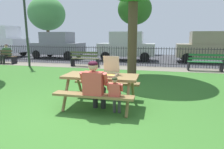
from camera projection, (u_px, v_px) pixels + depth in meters
The scene contains 19 objects.
ground at pixel (98, 94), 5.81m from camera, with size 28.00×11.37×0.02m, color #39702A.
cobblestone_walkway at pixel (125, 68), 10.56m from camera, with size 28.00×1.40×0.01m, color gray.
street_asphalt at pixel (134, 59), 14.74m from camera, with size 28.00×7.35×0.01m, color #38383D.
picnic_table_foreground at pixel (101, 82), 4.72m from camera, with size 1.81×1.49×0.79m.
pizza_box_open at pixel (110, 72), 4.63m from camera, with size 0.43×0.47×0.46m.
pizza_slice_on_table at pixel (93, 75), 4.65m from camera, with size 0.21×0.25×0.02m.
adult_at_table at pixel (95, 85), 4.23m from camera, with size 0.61×0.59×1.19m.
child_at_table at pixel (115, 92), 4.13m from camera, with size 0.35×0.34×0.87m.
iron_fence_streetside at pixel (127, 56), 11.12m from camera, with size 22.75×0.03×1.10m.
park_bench_left at pixel (3, 57), 12.06m from camera, with size 1.61×0.50×0.85m.
park_bench_center at pixel (85, 59), 10.86m from camera, with size 1.61×0.51×0.85m.
park_bench_right at pixel (205, 63), 9.46m from camera, with size 1.60×0.48×0.85m.
person_on_park_bench at pixel (6, 53), 11.99m from camera, with size 0.62×0.61×1.19m.
lamp_post_walkway at pixel (25, 16), 10.43m from camera, with size 0.28×0.28×4.56m.
parked_car_left at pixel (58, 45), 14.75m from camera, with size 3.99×2.02×1.98m.
parked_car_center at pixel (127, 46), 13.56m from camera, with size 3.91×1.85×1.98m.
parked_car_right at pixel (208, 47), 12.38m from camera, with size 3.95×1.93×1.98m.
far_tree_left at pixel (47, 14), 20.82m from camera, with size 3.91×3.91×5.80m.
far_tree_midleft at pixel (135, 10), 18.68m from camera, with size 3.28×3.28×5.70m.
Camera 1 is at (1.68, -3.65, 1.71)m, focal length 30.98 mm.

